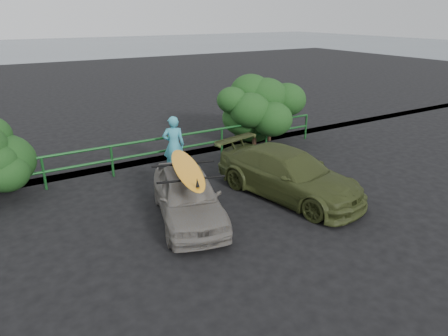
{
  "coord_description": "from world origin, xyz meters",
  "views": [
    {
      "loc": [
        -3.98,
        -6.91,
        4.85
      ],
      "look_at": [
        1.16,
        1.75,
        0.94
      ],
      "focal_mm": 32.0,
      "sensor_mm": 36.0,
      "label": 1
    }
  ],
  "objects_px": {
    "guardrail": "(143,156)",
    "surfboard": "(187,169)",
    "sedan": "(188,196)",
    "man": "(174,145)",
    "olive_vehicle": "(289,174)"
  },
  "relations": [
    {
      "from": "surfboard",
      "to": "sedan",
      "type": "bearing_deg",
      "value": 78.48
    },
    {
      "from": "guardrail",
      "to": "man",
      "type": "relative_size",
      "value": 7.43
    },
    {
      "from": "sedan",
      "to": "man",
      "type": "relative_size",
      "value": 1.95
    },
    {
      "from": "guardrail",
      "to": "surfboard",
      "type": "xyz_separation_m",
      "value": [
        -0.17,
        -3.73,
        0.83
      ]
    },
    {
      "from": "guardrail",
      "to": "man",
      "type": "distance_m",
      "value": 1.16
    },
    {
      "from": "olive_vehicle",
      "to": "man",
      "type": "distance_m",
      "value": 3.83
    },
    {
      "from": "sedan",
      "to": "man",
      "type": "height_order",
      "value": "man"
    },
    {
      "from": "man",
      "to": "olive_vehicle",
      "type": "bearing_deg",
      "value": 144.82
    },
    {
      "from": "guardrail",
      "to": "sedan",
      "type": "height_order",
      "value": "sedan"
    },
    {
      "from": "olive_vehicle",
      "to": "surfboard",
      "type": "xyz_separation_m",
      "value": [
        -3.02,
        0.2,
        0.69
      ]
    },
    {
      "from": "sedan",
      "to": "surfboard",
      "type": "height_order",
      "value": "surfboard"
    },
    {
      "from": "guardrail",
      "to": "man",
      "type": "bearing_deg",
      "value": -41.51
    },
    {
      "from": "olive_vehicle",
      "to": "man",
      "type": "bearing_deg",
      "value": 109.43
    },
    {
      "from": "guardrail",
      "to": "man",
      "type": "xyz_separation_m",
      "value": [
        0.81,
        -0.72,
        0.42
      ]
    },
    {
      "from": "sedan",
      "to": "surfboard",
      "type": "distance_m",
      "value": 0.72
    }
  ]
}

